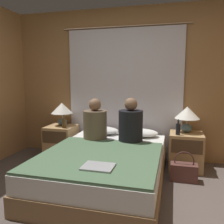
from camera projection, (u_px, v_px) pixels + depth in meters
name	position (u px, v px, depth m)	size (l,w,h in m)	color
ground_plane	(84.00, 216.00, 2.35)	(16.00, 16.00, 0.00)	#564C47
wall_back	(125.00, 84.00, 4.02)	(3.99, 0.06, 2.50)	#A37547
curtain_panel	(124.00, 94.00, 3.99)	(2.13, 0.02, 2.19)	silver
bed	(106.00, 167.00, 3.07)	(1.44, 2.07, 0.44)	olive
nightstand_left	(61.00, 142.00, 4.05)	(0.48, 0.47, 0.55)	tan
nightstand_right	(186.00, 151.00, 3.54)	(0.48, 0.47, 0.55)	tan
lamp_left	(62.00, 110.00, 4.04)	(0.36, 0.36, 0.39)	slate
lamp_right	(187.00, 115.00, 3.52)	(0.36, 0.36, 0.39)	slate
pillow_left	(101.00, 130.00, 3.90)	(0.58, 0.35, 0.12)	white
pillow_right	(140.00, 133.00, 3.74)	(0.58, 0.35, 0.12)	white
blanket_on_bed	(99.00, 156.00, 2.75)	(1.38, 1.41, 0.03)	#4C6B4C
person_left_in_bed	(95.00, 123.00, 3.50)	(0.35, 0.35, 0.62)	brown
person_right_in_bed	(131.00, 124.00, 3.36)	(0.34, 0.34, 0.64)	black
beer_bottle_on_left_stand	(64.00, 123.00, 3.83)	(0.06, 0.06, 0.22)	#513819
beer_bottle_on_right_stand	(178.00, 129.00, 3.38)	(0.06, 0.06, 0.22)	black
laptop_on_bed	(98.00, 167.00, 2.37)	(0.31, 0.25, 0.02)	#9EA0A5
handbag_on_floor	(184.00, 171.00, 3.15)	(0.35, 0.18, 0.40)	brown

